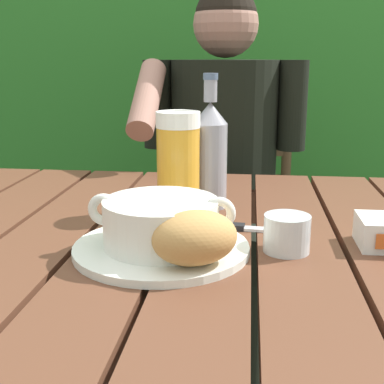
% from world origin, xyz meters
% --- Properties ---
extents(dining_table, '(1.25, 0.99, 0.75)m').
position_xyz_m(dining_table, '(-0.00, 0.00, 0.66)').
color(dining_table, brown).
rests_on(dining_table, ground_plane).
extents(hedge_backdrop, '(3.44, 0.81, 1.63)m').
position_xyz_m(hedge_backdrop, '(-0.13, 1.70, 0.84)').
color(hedge_backdrop, '#286823').
rests_on(hedge_backdrop, ground_plane).
extents(chair_near_diner, '(0.46, 0.47, 0.89)m').
position_xyz_m(chair_near_diner, '(-0.02, 0.93, 0.45)').
color(chair_near_diner, '#4E3A23').
rests_on(chair_near_diner, ground_plane).
extents(person_eating, '(0.48, 0.47, 1.24)m').
position_xyz_m(person_eating, '(-0.02, 0.73, 0.73)').
color(person_eating, black).
rests_on(person_eating, ground_plane).
extents(serving_plate, '(0.27, 0.27, 0.01)m').
position_xyz_m(serving_plate, '(-0.07, -0.06, 0.75)').
color(serving_plate, white).
rests_on(serving_plate, dining_table).
extents(soup_bowl, '(0.22, 0.17, 0.08)m').
position_xyz_m(soup_bowl, '(-0.07, -0.06, 0.80)').
color(soup_bowl, white).
rests_on(soup_bowl, serving_plate).
extents(bread_roll, '(0.15, 0.14, 0.08)m').
position_xyz_m(bread_roll, '(-0.01, -0.13, 0.80)').
color(bread_roll, tan).
rests_on(bread_roll, serving_plate).
extents(beer_glass, '(0.08, 0.08, 0.19)m').
position_xyz_m(beer_glass, '(-0.07, 0.15, 0.84)').
color(beer_glass, gold).
rests_on(beer_glass, dining_table).
extents(beer_bottle, '(0.07, 0.07, 0.26)m').
position_xyz_m(beer_bottle, '(-0.02, 0.19, 0.85)').
color(beer_bottle, gray).
rests_on(beer_bottle, dining_table).
extents(water_glass_small, '(0.07, 0.07, 0.06)m').
position_xyz_m(water_glass_small, '(0.12, -0.04, 0.77)').
color(water_glass_small, silver).
rests_on(water_glass_small, dining_table).
extents(table_knife, '(0.17, 0.04, 0.01)m').
position_xyz_m(table_knife, '(0.05, 0.05, 0.75)').
color(table_knife, silver).
rests_on(table_knife, dining_table).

